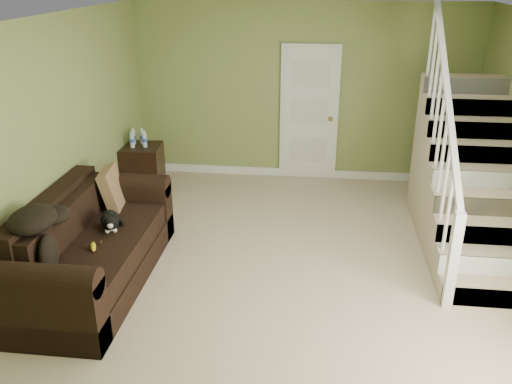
% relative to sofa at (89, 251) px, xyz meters
% --- Properties ---
extents(floor, '(5.00, 5.50, 0.01)m').
position_rel_sofa_xyz_m(floor, '(2.02, 0.58, -0.36)').
color(floor, tan).
rests_on(floor, ground).
extents(ceiling, '(5.00, 5.50, 0.01)m').
position_rel_sofa_xyz_m(ceiling, '(2.02, 0.58, 2.24)').
color(ceiling, white).
rests_on(ceiling, wall_back).
extents(wall_back, '(5.00, 0.04, 2.60)m').
position_rel_sofa_xyz_m(wall_back, '(2.02, 3.33, 0.94)').
color(wall_back, olive).
rests_on(wall_back, floor).
extents(wall_front, '(5.00, 0.04, 2.60)m').
position_rel_sofa_xyz_m(wall_front, '(2.02, -2.17, 0.94)').
color(wall_front, olive).
rests_on(wall_front, floor).
extents(wall_left, '(0.04, 5.50, 2.60)m').
position_rel_sofa_xyz_m(wall_left, '(-0.48, 0.58, 0.94)').
color(wall_left, olive).
rests_on(wall_left, floor).
extents(baseboard_back, '(5.00, 0.04, 0.12)m').
position_rel_sofa_xyz_m(baseboard_back, '(2.02, 3.30, -0.30)').
color(baseboard_back, white).
rests_on(baseboard_back, floor).
extents(baseboard_left, '(0.04, 5.50, 0.12)m').
position_rel_sofa_xyz_m(baseboard_left, '(-0.45, 0.58, -0.30)').
color(baseboard_left, white).
rests_on(baseboard_left, floor).
extents(door, '(0.86, 0.12, 2.02)m').
position_rel_sofa_xyz_m(door, '(2.12, 3.29, 0.65)').
color(door, white).
rests_on(door, floor).
extents(staircase, '(1.00, 2.51, 2.82)m').
position_rel_sofa_xyz_m(staircase, '(4.02, 1.55, 0.28)').
color(staircase, tan).
rests_on(staircase, floor).
extents(sofa, '(1.02, 2.36, 0.94)m').
position_rel_sofa_xyz_m(sofa, '(0.00, 0.00, 0.00)').
color(sofa, black).
rests_on(sofa, floor).
extents(side_table, '(0.60, 0.60, 0.90)m').
position_rel_sofa_xyz_m(side_table, '(-0.24, 2.48, -0.01)').
color(side_table, black).
rests_on(side_table, floor).
extents(cat, '(0.34, 0.51, 0.25)m').
position_rel_sofa_xyz_m(cat, '(0.16, 0.21, 0.25)').
color(cat, black).
rests_on(cat, sofa).
extents(banana, '(0.12, 0.19, 0.05)m').
position_rel_sofa_xyz_m(banana, '(0.16, -0.23, 0.18)').
color(banana, yellow).
rests_on(banana, sofa).
extents(throw_pillow, '(0.29, 0.50, 0.48)m').
position_rel_sofa_xyz_m(throw_pillow, '(-0.02, 0.80, 0.35)').
color(throw_pillow, '#4E391F').
rests_on(throw_pillow, sofa).
extents(throw_blanket, '(0.54, 0.62, 0.22)m').
position_rel_sofa_xyz_m(throw_blanket, '(-0.21, -0.57, 0.61)').
color(throw_blanket, black).
rests_on(throw_blanket, sofa).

